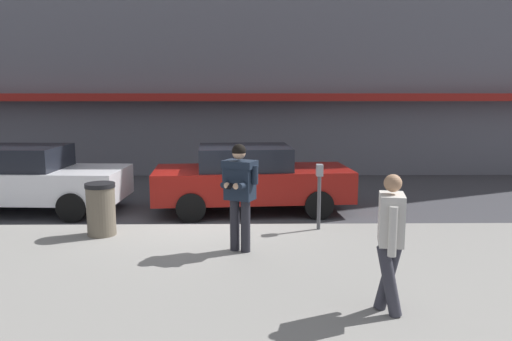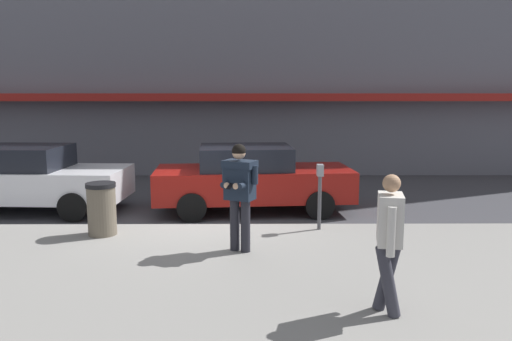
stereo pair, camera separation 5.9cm
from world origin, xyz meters
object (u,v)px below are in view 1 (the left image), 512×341
parked_sedan_mid (251,178)px  parking_meter (319,187)px  parked_sedan_near (25,178)px  man_texting_on_phone (240,186)px  trash_bin (101,209)px  pedestrian_in_light_coat (391,235)px

parked_sedan_mid → parking_meter: parked_sedan_mid is taller
parked_sedan_near → man_texting_on_phone: 6.10m
man_texting_on_phone → trash_bin: 2.84m
trash_bin → pedestrian_in_light_coat: bearing=-37.3°
parked_sedan_near → trash_bin: size_ratio=4.68×
parked_sedan_near → pedestrian_in_light_coat: bearing=-40.0°
parked_sedan_mid → pedestrian_in_light_coat: size_ratio=2.72×
parking_meter → parked_sedan_mid: bearing=122.4°
parking_meter → pedestrian_in_light_coat: bearing=-84.9°
parked_sedan_near → pedestrian_in_light_coat: size_ratio=2.69×
parked_sedan_mid → parked_sedan_near: bearing=179.8°
parked_sedan_mid → man_texting_on_phone: man_texting_on_phone is taller
trash_bin → parking_meter: bearing=4.6°
parked_sedan_near → man_texting_on_phone: (5.05, -3.40, 0.46)m
pedestrian_in_light_coat → parking_meter: bearing=95.1°
pedestrian_in_light_coat → parked_sedan_mid: bearing=105.9°
trash_bin → parked_sedan_near: bearing=135.6°
man_texting_on_phone → parking_meter: (1.50, 1.32, -0.28)m
parked_sedan_near → parking_meter: bearing=-17.6°
pedestrian_in_light_coat → parking_meter: (-0.33, 3.69, -0.14)m
parked_sedan_near → parking_meter: size_ratio=3.61×
parking_meter → parked_sedan_near: bearing=162.4°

